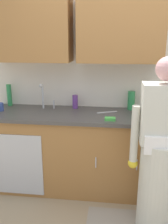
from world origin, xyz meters
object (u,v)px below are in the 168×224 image
Objects in this scene: person_at_sink at (159,162)px; knife_on_counter at (107,112)px; sink at (43,113)px; bottle_soap at (131,100)px; bottle_water_tall at (75,102)px; bottle_water_short at (154,105)px; sponge at (110,119)px; bottle_cleaner_spray at (9,95)px; cup_by_sink at (0,107)px.

person_at_sink is 6.75× the size of knife_on_counter.
bottle_soap is (1.01, 0.22, 0.12)m from sink.
sink is 0.40m from bottle_water_tall.
bottle_water_short is 1.47× the size of sponge.
bottle_soap is at bearing 12.04° from sink.
bottle_water_tall is at bearing 138.25° from person_at_sink.
bottle_water_tall is (-0.88, 0.79, 0.33)m from person_at_sink.
sponge is at bearing -19.15° from bottle_cleaner_spray.
bottle_water_short is at bearing 38.33° from sponge.
bottle_soap reaches higher than bottle_water_short.
sink reaches higher than bottle_water_tall.
person_at_sink reaches higher than bottle_soap.
bottle_soap reaches higher than sponge.
sponge is at bearing -8.82° from cup_by_sink.
knife_on_counter is at bearing 4.68° from sink.
bottle_water_short is 0.55m from knife_on_counter.
bottle_water_short is (0.04, 0.77, 0.33)m from person_at_sink.
bottle_cleaner_spray is 0.26m from cup_by_sink.
bottle_cleaner_spray reaches higher than knife_on_counter.
cup_by_sink is at bearing -173.74° from bottle_water_short.
bottle_water_tall is 1.72× the size of cup_by_sink.
bottle_soap is at bearing 105.00° from person_at_sink.
bottle_water_short reaches higher than cup_by_sink.
sink is 4.55× the size of sponge.
bottle_water_short is at bearing -1.50° from bottle_cleaner_spray.
sink is at bearing 153.92° from person_at_sink.
person_at_sink reaches higher than bottle_water_short.
sink reaches higher than bottle_soap.
cup_by_sink is at bearing -177.21° from sink.
knife_on_counter is at bearing -7.27° from bottle_cleaner_spray.
sponge is at bearing -118.29° from bottle_soap.
bottle_soap is 0.82× the size of bottle_cleaner_spray.
bottle_cleaner_spray is at bearing -30.92° from knife_on_counter.
person_at_sink is 0.86m from knife_on_counter.
bottle_water_tall is (-0.67, -0.03, -0.03)m from bottle_soap.
bottle_water_tall is 0.88m from cup_by_sink.
sink is 1.86× the size of bottle_cleaner_spray.
person_at_sink reaches higher than sponge.
sponge is (-0.24, -0.44, -0.10)m from bottle_soap.
knife_on_counter is at bearing -150.64° from bottle_soap.
sink reaches higher than knife_on_counter.
bottle_cleaner_spray is (-1.50, 0.00, 0.02)m from bottle_soap.
sponge is at bearing 140.24° from person_at_sink.
bottle_cleaner_spray is 2.84× the size of cup_by_sink.
sink is at bearing -23.77° from bottle_cleaner_spray.
bottle_cleaner_spray is at bearing 160.85° from sponge.
sink is 1.39m from person_at_sink.
sink reaches higher than bottle_cleaner_spray.
knife_on_counter is at bearing 98.06° from sponge.
sponge is at bearing -16.08° from sink.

